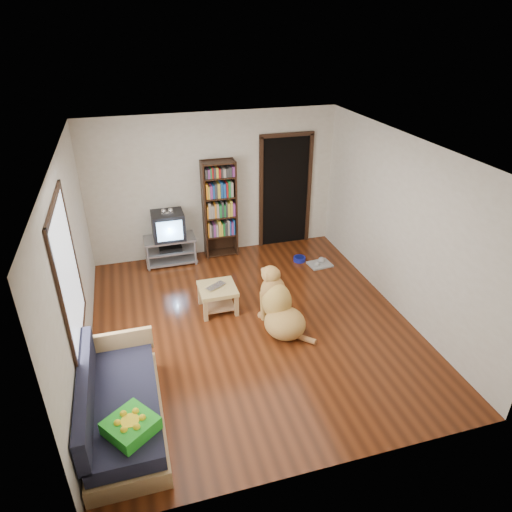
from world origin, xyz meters
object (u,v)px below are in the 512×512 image
object	(u,v)px
laptop	(218,287)
crt_tv	(168,225)
tv_stand	(171,249)
dog	(279,308)
bookshelf	(219,204)
dog_bowl	(299,259)
grey_rag	(320,264)
sofa	(120,408)
coffee_table	(218,294)
green_cushion	(131,426)

from	to	relation	value
laptop	crt_tv	distance (m)	1.87
tv_stand	dog	xyz separation A→B (m)	(1.26, -2.41, 0.07)
crt_tv	dog	xyz separation A→B (m)	(1.26, -2.43, -0.41)
tv_stand	bookshelf	distance (m)	1.20
dog_bowl	grey_rag	world-z (taller)	dog_bowl
dog_bowl	laptop	bearing A→B (deg)	-146.98
dog_bowl	sofa	world-z (taller)	sofa
laptop	grey_rag	xyz separation A→B (m)	(2.06, 0.89, -0.40)
crt_tv	sofa	xyz separation A→B (m)	(-0.97, -3.65, -0.48)
dog_bowl	crt_tv	distance (m)	2.46
laptop	crt_tv	bearing A→B (deg)	75.21
dog	bookshelf	bearing A→B (deg)	96.98
coffee_table	grey_rag	bearing A→B (deg)	22.76
bookshelf	grey_rag	bearing A→B (deg)	-30.25
dog_bowl	crt_tv	xyz separation A→B (m)	(-2.27, 0.62, 0.70)
laptop	sofa	xyz separation A→B (m)	(-1.48, -1.89, -0.15)
dog_bowl	sofa	size ratio (longest dim) A/B	0.12
bookshelf	coffee_table	size ratio (longest dim) A/B	3.27
green_cushion	bookshelf	world-z (taller)	bookshelf
laptop	coffee_table	world-z (taller)	laptop
crt_tv	coffee_table	bearing A→B (deg)	-73.70
dog_bowl	sofa	distance (m)	4.44
dog_bowl	tv_stand	xyz separation A→B (m)	(-2.27, 0.60, 0.23)
laptop	tv_stand	size ratio (longest dim) A/B	0.35
dog_bowl	grey_rag	bearing A→B (deg)	-39.81
dog_bowl	green_cushion	bearing A→B (deg)	-131.48
grey_rag	dog	bearing A→B (deg)	-130.08
grey_rag	dog	world-z (taller)	dog
dog	coffee_table	bearing A→B (deg)	137.09
grey_rag	sofa	size ratio (longest dim) A/B	0.22
tv_stand	coffee_table	xyz separation A→B (m)	(0.51, -1.72, 0.01)
laptop	tv_stand	distance (m)	1.82
green_cushion	laptop	bearing A→B (deg)	23.90
bookshelf	coffee_table	xyz separation A→B (m)	(-0.44, -1.81, -0.72)
laptop	dog_bowl	size ratio (longest dim) A/B	1.43
tv_stand	bookshelf	xyz separation A→B (m)	(0.95, 0.09, 0.73)
dog_bowl	dog	world-z (taller)	dog
laptop	green_cushion	bearing A→B (deg)	-150.50
bookshelf	laptop	bearing A→B (deg)	-103.51
grey_rag	bookshelf	distance (m)	2.12
coffee_table	dog	distance (m)	1.02
sofa	bookshelf	bearing A→B (deg)	62.68
crt_tv	sofa	world-z (taller)	crt_tv
bookshelf	dog_bowl	bearing A→B (deg)	-27.76
dog	dog_bowl	bearing A→B (deg)	60.77
tv_stand	coffee_table	bearing A→B (deg)	-73.51
green_cushion	grey_rag	distance (m)	4.76
sofa	coffee_table	size ratio (longest dim) A/B	3.27
tv_stand	dog	distance (m)	2.72
bookshelf	dog	world-z (taller)	bookshelf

